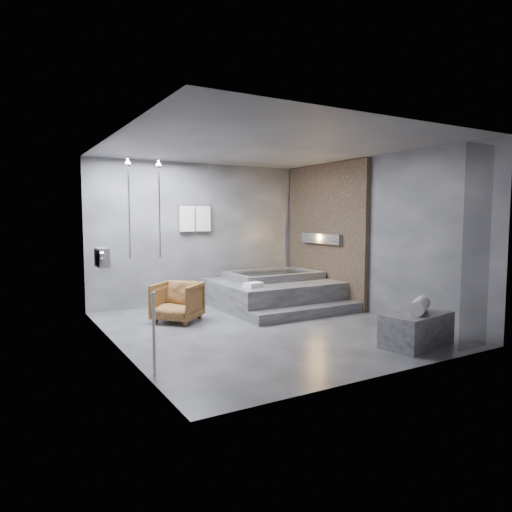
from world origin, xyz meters
TOP-DOWN VIEW (x-y plane):
  - room at (0.40, 0.24)m, footprint 5.00×5.04m
  - tub_deck at (1.05, 1.45)m, footprint 2.20×2.00m
  - tub_step at (1.05, 0.27)m, footprint 2.20×0.36m
  - concrete_bench at (1.26, -1.89)m, footprint 1.07×0.70m
  - driftwood_chair at (-1.03, 1.10)m, footprint 1.00×1.00m
  - rolled_towel at (1.29, -1.90)m, footprint 0.58×0.46m
  - deck_towel at (0.30, 0.88)m, footprint 0.36×0.29m

SIDE VIEW (x-z plane):
  - tub_step at x=1.05m, z-range 0.00..0.18m
  - concrete_bench at x=1.26m, z-range 0.00..0.45m
  - tub_deck at x=1.05m, z-range 0.00..0.50m
  - driftwood_chair at x=-1.03m, z-range 0.00..0.66m
  - deck_towel at x=0.30m, z-range 0.50..0.58m
  - rolled_towel at x=1.29m, z-range 0.45..0.65m
  - room at x=0.40m, z-range 0.32..3.14m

